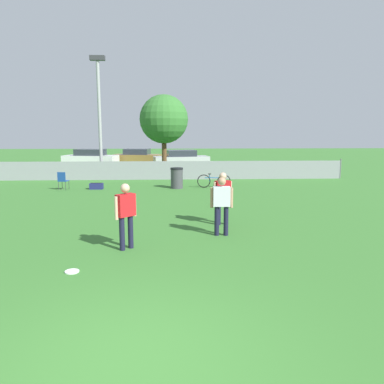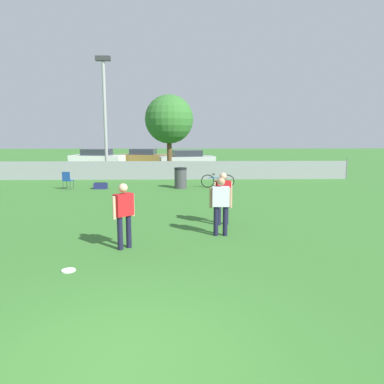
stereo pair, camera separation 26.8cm
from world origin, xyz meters
name	(u,v)px [view 1 (the left image)]	position (x,y,z in m)	size (l,w,h in m)	color
ground_plane	(134,362)	(0.00, 0.00, 0.00)	(120.00, 120.00, 0.00)	#38722D
fence_backline	(165,170)	(0.00, 18.00, 0.55)	(21.46, 0.07, 1.21)	gray
light_pole	(99,106)	(-4.02, 19.46, 4.41)	(0.90, 0.36, 7.36)	#9E9EA3
tree_near_pole	(164,119)	(-0.10, 20.75, 3.63)	(3.18, 3.18, 5.24)	brown
player_receiver_white	(222,202)	(1.81, 5.67, 0.94)	(0.62, 0.24, 1.61)	#191933
player_thrower_red	(126,211)	(-0.64, 4.57, 0.94)	(0.48, 0.47, 1.61)	#191933
player_defender_red	(223,194)	(2.00, 6.89, 0.94)	(0.59, 0.36, 1.61)	#191933
frisbee_disc	(72,271)	(-1.57, 3.09, 0.01)	(0.29, 0.29, 0.03)	white
folding_chair_sideline	(63,180)	(-4.93, 14.22, 0.51)	(0.48, 0.48, 0.89)	#333338
bicycle_sideline	(214,181)	(2.56, 14.56, 0.35)	(1.70, 0.44, 0.73)	black
trash_bin	(177,178)	(0.67, 14.47, 0.52)	(0.64, 0.64, 1.04)	#3F3F44
gear_bag_sideline	(96,186)	(-3.34, 14.38, 0.15)	(0.65, 0.36, 0.32)	navy
parked_car_white	(91,158)	(-6.32, 26.99, 0.70)	(4.59, 2.54, 1.43)	black
parked_car_tan	(137,157)	(-2.66, 28.66, 0.68)	(4.28, 2.42, 1.37)	black
parked_car_silver	(181,159)	(1.14, 25.93, 0.68)	(4.61, 2.45, 1.38)	black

